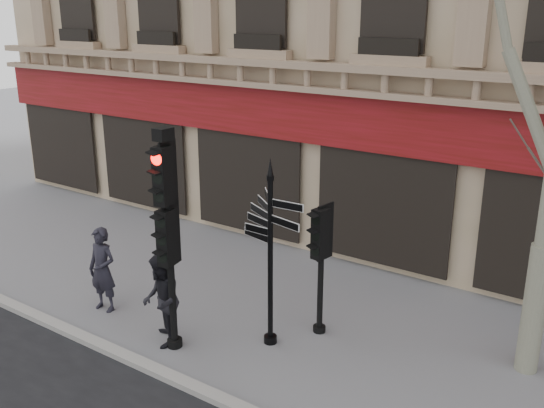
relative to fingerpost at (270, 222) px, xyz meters
The scene contains 7 objects.
ground 2.54m from the fingerpost, 66.49° to the right, with size 80.00×80.00×0.00m, color slate.
kerb 3.14m from the fingerpost, 82.49° to the right, with size 80.00×0.25×0.12m, color gray.
fingerpost is the anchor object (origin of this frame).
traffic_signal_main 1.83m from the fingerpost, 140.92° to the right, with size 0.51×0.40×4.21m.
traffic_signal_secondary 1.24m from the fingerpost, 57.68° to the left, with size 0.48×0.37×2.59m.
pedestrian_a 4.08m from the fingerpost, 166.44° to the right, with size 0.67×0.44×1.83m, color black.
pedestrian_b 2.58m from the fingerpost, 144.86° to the right, with size 0.88×0.68×1.81m, color black.
Camera 1 is at (5.61, -7.83, 6.13)m, focal length 40.00 mm.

